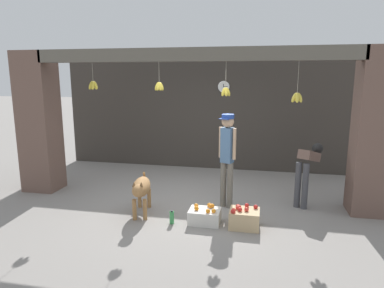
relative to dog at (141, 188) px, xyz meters
name	(u,v)px	position (x,y,z in m)	size (l,w,h in m)	color
ground_plane	(188,205)	(0.70, 0.60, -0.48)	(60.00, 60.00, 0.00)	gray
shop_back_wall	(210,113)	(0.70, 3.36, 0.97)	(7.77, 0.12, 2.89)	#38332D
shop_pillar_left	(39,123)	(-2.54, 0.90, 0.97)	(0.70, 0.60, 2.89)	brown
shop_pillar_right	(376,133)	(3.93, 0.90, 0.97)	(0.70, 0.60, 2.89)	brown
storefront_awning	(189,56)	(0.69, 0.72, 2.27)	(5.87, 0.28, 0.95)	#5B564C
dog	(141,188)	(0.00, 0.00, 0.00)	(0.44, 1.07, 0.71)	#9E7042
shopkeeper	(227,153)	(1.42, 0.67, 0.56)	(0.32, 0.31, 1.74)	#6B665B
worker_stooping	(308,166)	(2.89, 1.10, 0.27)	(0.55, 0.80, 1.12)	#424247
fruit_crate_oranges	(205,216)	(1.15, -0.13, -0.36)	(0.52, 0.38, 0.30)	silver
fruit_crate_apples	(244,218)	(1.80, -0.16, -0.33)	(0.48, 0.40, 0.35)	tan
water_bottle	(172,217)	(0.62, -0.26, -0.37)	(0.07, 0.07, 0.23)	#38934C
wall_clock	(224,87)	(1.04, 3.28, 1.66)	(0.31, 0.03, 0.31)	black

